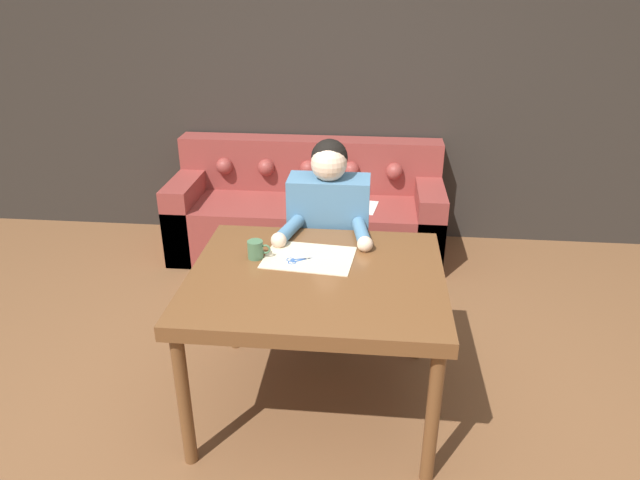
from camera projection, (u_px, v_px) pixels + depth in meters
name	position (u px, v px, depth m)	size (l,w,h in m)	color
ground_plane	(304.00, 419.00, 2.84)	(16.00, 16.00, 0.00)	brown
wall_back	(339.00, 76.00, 4.36)	(8.00, 0.06, 2.60)	#2D2823
dining_table	(316.00, 288.00, 2.67)	(1.18, 1.00, 0.76)	brown
couch	(307.00, 213.00, 4.45)	(2.05, 0.77, 0.85)	brown
person	(329.00, 242.00, 3.26)	(0.52, 0.56, 1.22)	#33281E
pattern_paper_main	(310.00, 257.00, 2.77)	(0.46, 0.35, 0.00)	beige
scissors	(301.00, 260.00, 2.75)	(0.22, 0.14, 0.01)	silver
mug	(256.00, 250.00, 2.76)	(0.11, 0.08, 0.09)	#47704C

